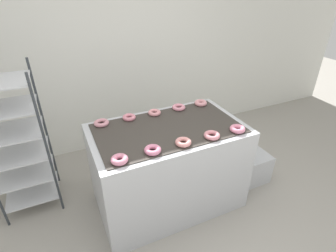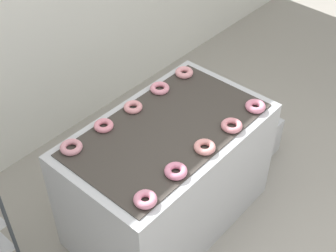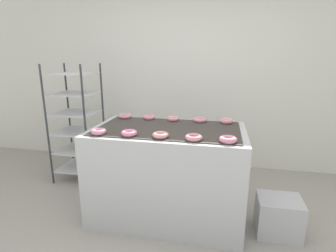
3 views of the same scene
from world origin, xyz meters
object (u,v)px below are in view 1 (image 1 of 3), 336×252
object	(u,v)px
glaze_bin	(251,167)
donut_far_rightmost	(201,103)
donut_near_leftmost	(119,159)
donut_near_left	(153,150)
baking_rack_cart	(17,143)
donut_far_leftmost	(101,123)
donut_far_left	(129,117)
fryer_machine	(168,167)
donut_far_right	(179,107)
donut_far_center	(154,113)
donut_near_right	(212,135)
donut_near_rightmost	(237,129)
donut_near_center	(184,142)

from	to	relation	value
glaze_bin	donut_far_rightmost	xyz separation A→B (m)	(-0.51, 0.42, 0.77)
donut_near_leftmost	donut_near_left	world-z (taller)	donut_near_leftmost
baking_rack_cart	donut_far_leftmost	bearing A→B (deg)	-19.72
donut_far_left	glaze_bin	bearing A→B (deg)	-17.65
fryer_machine	donut_far_right	distance (m)	0.65
donut_near_left	glaze_bin	bearing A→B (deg)	8.82
donut_far_left	donut_far_center	size ratio (longest dim) A/B	1.00
donut_near_right	donut_far_center	bearing A→B (deg)	114.80
donut_near_left	donut_far_right	distance (m)	0.84
donut_near_rightmost	donut_far_right	distance (m)	0.70
donut_near_center	donut_far_rightmost	xyz separation A→B (m)	(0.54, 0.63, 0.00)
donut_far_left	donut_far_right	size ratio (longest dim) A/B	0.92
donut_far_rightmost	donut_far_leftmost	bearing A→B (deg)	179.63
baking_rack_cart	donut_near_leftmost	xyz separation A→B (m)	(0.78, -0.93, 0.18)
donut_near_left	donut_near_right	bearing A→B (deg)	-0.85
donut_near_rightmost	donut_far_leftmost	distance (m)	1.29
donut_near_rightmost	donut_far_leftmost	bearing A→B (deg)	149.88
glaze_bin	donut_near_rightmost	distance (m)	0.95
donut_far_center	donut_far_rightmost	xyz separation A→B (m)	(0.56, 0.00, 0.00)
baking_rack_cart	donut_near_center	bearing A→B (deg)	-34.25
donut_near_center	donut_near_left	bearing A→B (deg)	179.77
donut_near_leftmost	donut_near_rightmost	size ratio (longest dim) A/B	0.96
donut_far_right	donut_far_left	bearing A→B (deg)	-180.00
donut_near_leftmost	donut_far_left	size ratio (longest dim) A/B	1.03
donut_near_center	donut_far_right	distance (m)	0.69
donut_near_rightmost	fryer_machine	bearing A→B (deg)	150.03
donut_near_leftmost	donut_far_right	distance (m)	1.06
donut_near_rightmost	donut_far_right	size ratio (longest dim) A/B	1.00
donut_near_right	baking_rack_cart	bearing A→B (deg)	150.39
donut_near_leftmost	donut_near_center	distance (m)	0.56
donut_near_left	donut_far_right	xyz separation A→B (m)	(0.56, 0.63, -0.00)
glaze_bin	donut_near_left	xyz separation A→B (m)	(-1.33, -0.21, 0.77)
glaze_bin	donut_far_left	distance (m)	1.60
fryer_machine	donut_far_leftmost	distance (m)	0.81
donut_far_left	donut_near_leftmost	bearing A→B (deg)	-113.40
fryer_machine	donut_far_rightmost	bearing A→B (deg)	30.10
donut_far_left	donut_far_rightmost	world-z (taller)	donut_far_rightmost
glaze_bin	donut_far_leftmost	size ratio (longest dim) A/B	2.69
donut_near_right	donut_far_right	world-z (taller)	donut_near_right
baking_rack_cart	donut_near_rightmost	xyz separation A→B (m)	(1.89, -0.93, 0.18)
donut_far_left	donut_far_center	world-z (taller)	same
donut_near_leftmost	donut_near_left	xyz separation A→B (m)	(0.28, 0.01, -0.00)
donut_near_rightmost	donut_far_center	bearing A→B (deg)	131.64
donut_near_center	donut_near_leftmost	bearing A→B (deg)	-178.73
baking_rack_cart	donut_near_left	distance (m)	1.41
baking_rack_cart	donut_near_rightmost	size ratio (longest dim) A/B	10.60
fryer_machine	donut_near_left	bearing A→B (deg)	-132.31
donut_far_left	donut_far_rightmost	xyz separation A→B (m)	(0.83, -0.01, 0.00)
donut_near_leftmost	donut_far_left	world-z (taller)	donut_near_leftmost
donut_near_right	donut_near_rightmost	world-z (taller)	donut_near_rightmost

